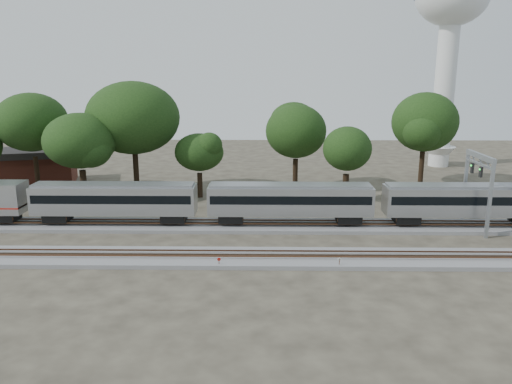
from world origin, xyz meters
TOP-DOWN VIEW (x-y plane):
  - ground at (0.00, 0.00)m, footprint 160.00×160.00m
  - track_far at (0.00, 6.00)m, footprint 160.00×5.00m
  - track_near at (0.00, -4.00)m, footprint 160.00×5.00m
  - train at (18.16, 6.00)m, footprint 114.09×3.26m
  - switch_stand_red at (1.30, -6.00)m, footprint 0.31×0.09m
  - switch_stand_white at (12.04, -6.00)m, footprint 0.33×0.14m
  - switch_lever at (6.36, -5.41)m, footprint 0.58×0.48m
  - water_tower at (37.89, 44.54)m, footprint 12.83×12.83m
  - signal_gantry at (28.76, 6.00)m, footprint 0.59×6.97m
  - brick_building at (-30.18, 28.33)m, footprint 12.82×10.44m
  - tree_1 at (-26.69, 20.69)m, footprint 10.52×10.52m
  - tree_2 at (-18.50, 16.12)m, footprint 8.57×8.57m
  - tree_3 at (-12.75, 21.12)m, footprint 11.10×11.10m
  - tree_4 at (-3.59, 19.87)m, footprint 6.46×6.46m
  - tree_5 at (9.93, 24.08)m, footprint 8.91×8.91m
  - tree_6 at (16.14, 16.68)m, footprint 7.50×7.50m
  - tree_7 at (29.70, 28.48)m, footprint 9.84×9.84m

SIDE VIEW (x-z plane):
  - ground at x=0.00m, z-range 0.00..0.00m
  - switch_lever at x=6.36m, z-range 0.00..0.30m
  - track_far at x=0.00m, z-range -0.16..0.57m
  - track_near at x=0.00m, z-range -0.16..0.57m
  - switch_stand_red at x=1.30m, z-range 0.14..1.13m
  - switch_stand_white at x=12.04m, z-range 0.15..1.22m
  - brick_building at x=-30.18m, z-range 0.02..5.41m
  - train at x=18.16m, z-range 0.92..5.72m
  - signal_gantry at x=28.76m, z-range 1.94..10.41m
  - tree_4 at x=-3.59m, z-range 1.77..10.88m
  - tree_6 at x=16.14m, z-range 2.07..12.64m
  - tree_2 at x=-18.50m, z-range 2.37..14.45m
  - tree_5 at x=9.93m, z-range 2.47..15.02m
  - tree_7 at x=29.70m, z-range 2.73..16.61m
  - tree_1 at x=-26.69m, z-range 2.92..17.75m
  - tree_3 at x=-12.75m, z-range 3.09..18.73m
  - water_tower at x=37.89m, z-range 8.55..44.06m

